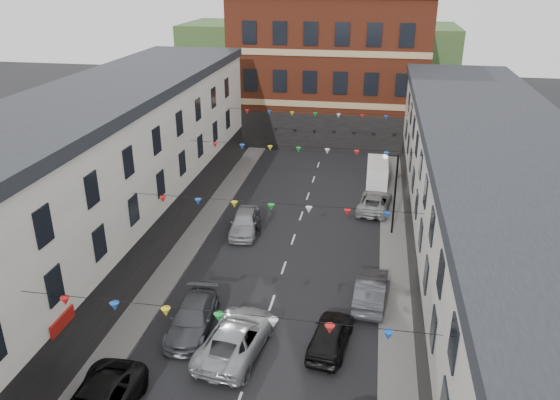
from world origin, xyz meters
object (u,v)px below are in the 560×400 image
Objects in this scene: car_left_e at (245,222)px; car_right_e at (371,290)px; moving_car at (236,337)px; pedestrian at (258,223)px; street_lamp at (392,183)px; car_left_d at (193,318)px; car_right_f at (375,202)px; car_right_d at (330,335)px; white_van at (377,173)px.

car_left_e is 11.75m from car_right_e.
pedestrian is (-1.67, 12.73, 0.15)m from moving_car.
street_lamp is 1.17× the size of car_left_d.
car_left_e is 0.81× the size of moving_car.
car_left_e is 1.03m from pedestrian.
pedestrian is (-8.11, -5.81, 0.26)m from car_right_f.
pedestrian reaches higher than car_left_e.
car_left_e is 2.46× the size of pedestrian.
moving_car is (2.66, -1.27, 0.07)m from car_left_d.
car_right_e is at bearing -105.69° from car_right_d.
white_van is at bearing -97.69° from moving_car.
car_right_d is at bearing -5.29° from car_left_d.
car_left_d is at bearing -95.36° from car_left_e.
car_left_e is at bearing -129.37° from white_van.
car_left_e is 13.25m from moving_car.
car_right_e is at bearing 21.60° from car_left_d.
street_lamp is at bearing 2.95° from car_left_e.
white_van is (0.10, 18.79, 0.22)m from car_right_e.
car_right_e reaches higher than car_right_f.
white_van is (2.00, 23.28, 0.26)m from car_right_d.
moving_car is at bearing 44.52° from car_right_e.
moving_car is at bearing -57.74° from pedestrian.
street_lamp is 10.72m from car_left_e.
car_left_d is 7.20m from car_right_d.
moving_car reaches higher than car_right_f.
car_right_d is at bearing -95.28° from white_van.
white_van reaches higher than car_right_d.
street_lamp is 9.49m from car_right_e.
street_lamp is 10.34m from white_van.
street_lamp reaches higher than car_left_e.
moving_car is at bearing -29.07° from car_left_d.
moving_car is (-6.44, -18.54, 0.11)m from car_right_f.
white_van is at bearing 95.50° from street_lamp.
pedestrian reaches higher than car_right_e.
street_lamp reaches higher than pedestrian.
white_van is (6.54, 24.34, 0.20)m from moving_car.
pedestrian is (0.99, -0.25, 0.16)m from car_left_e.
pedestrian is at bearing -54.77° from car_right_d.
moving_car is 25.20m from white_van.
car_right_d is 17.58m from car_right_f.
white_van reaches higher than car_right_f.
street_lamp is at bearing -92.98° from car_right_e.
car_left_e is at bearing -171.69° from street_lamp.
car_right_d is 0.91× the size of car_right_e.
car_right_d is at bearing -37.20° from pedestrian.
car_right_f is (1.90, 17.48, -0.05)m from car_right_d.
car_left_e is 14.62m from white_van.
car_right_f is at bearing -101.81° from moving_car.
white_van reaches higher than car_right_e.
moving_car is (2.66, -12.98, 0.01)m from car_left_e.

